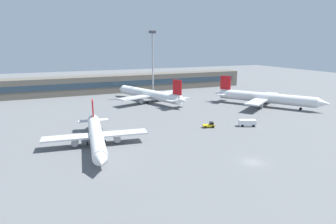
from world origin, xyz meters
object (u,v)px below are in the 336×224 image
at_px(floodlight_tower_west, 153,61).
at_px(airplane_mid, 266,98).
at_px(baggage_tug_yellow, 209,125).
at_px(airplane_near, 96,136).
at_px(service_van_white, 247,123).
at_px(airplane_far, 149,94).

bearing_deg(floodlight_tower_west, airplane_mid, -44.46).
xyz_separation_m(baggage_tug_yellow, floodlight_tower_west, (1.35, 53.94, 16.89)).
xyz_separation_m(airplane_near, baggage_tug_yellow, (35.20, 3.62, -2.05)).
bearing_deg(airplane_near, floodlight_tower_west, 57.58).
relative_size(airplane_mid, service_van_white, 7.33).
bearing_deg(service_van_white, airplane_near, -179.76).
distance_m(baggage_tug_yellow, floodlight_tower_west, 56.53).
distance_m(airplane_near, airplane_mid, 76.33).
bearing_deg(airplane_near, airplane_mid, 16.42).
relative_size(airplane_far, service_van_white, 8.03).
height_order(airplane_mid, service_van_white, airplane_mid).
height_order(airplane_mid, floodlight_tower_west, floodlight_tower_west).
xyz_separation_m(airplane_mid, floodlight_tower_west, (-36.66, 35.98, 14.15)).
distance_m(airplane_mid, baggage_tug_yellow, 42.13).
xyz_separation_m(service_van_white, floodlight_tower_west, (-10.42, 57.35, 16.57)).
distance_m(airplane_near, service_van_white, 47.00).
bearing_deg(airplane_mid, airplane_far, 145.95).
bearing_deg(airplane_far, airplane_mid, -34.05).
bearing_deg(baggage_tug_yellow, service_van_white, -16.19).
bearing_deg(baggage_tug_yellow, airplane_far, 94.54).
xyz_separation_m(airplane_near, airplane_far, (31.54, 49.74, 0.65)).
relative_size(airplane_near, airplane_far, 0.85).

